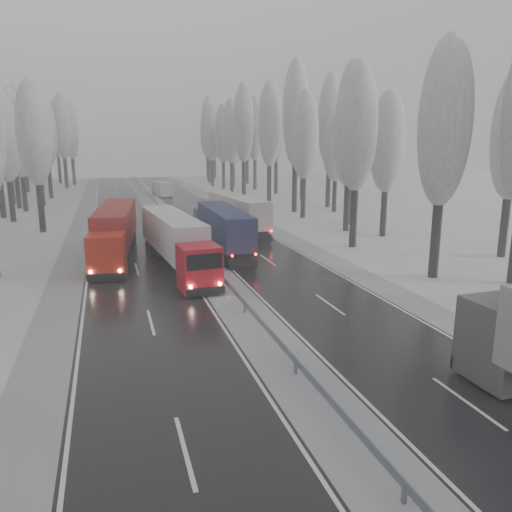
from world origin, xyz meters
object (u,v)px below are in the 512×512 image
box_truck_distant (162,189)px  truck_red_white (175,239)px  truck_blue_box (221,226)px  truck_cream_box (234,211)px  truck_red_red (115,229)px

box_truck_distant → truck_red_white: bearing=-102.3°
box_truck_distant → truck_red_white: truck_red_white is taller
truck_blue_box → truck_red_white: bearing=-131.5°
truck_cream_box → box_truck_distant: (-3.25, 40.39, -1.02)m
truck_red_white → box_truck_distant: bearing=79.8°
truck_red_red → truck_cream_box: bearing=42.1°
truck_blue_box → truck_red_white: size_ratio=0.96×
truck_cream_box → box_truck_distant: bearing=88.8°
truck_blue_box → truck_red_white: 7.14m
truck_blue_box → truck_red_white: (-4.77, -5.32, 0.08)m
box_truck_distant → truck_red_red: truck_red_red is taller
box_truck_distant → truck_red_red: bearing=-107.8°
truck_red_white → truck_red_red: truck_red_red is taller
truck_cream_box → box_truck_distant: size_ratio=2.21×
truck_red_red → box_truck_distant: bearing=85.8°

